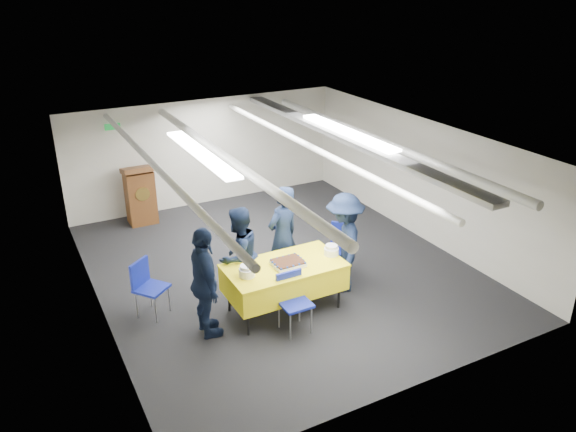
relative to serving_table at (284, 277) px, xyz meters
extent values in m
plane|color=black|center=(0.53, 1.20, -0.56)|extent=(7.00, 7.00, 0.00)
cube|color=beige|center=(0.53, 4.69, 0.59)|extent=(6.00, 0.02, 2.30)
cube|color=beige|center=(-2.46, 1.20, 0.59)|extent=(0.02, 7.00, 2.30)
cube|color=beige|center=(3.52, 1.20, 0.59)|extent=(0.02, 7.00, 2.30)
cube|color=silver|center=(0.53, 1.20, 1.73)|extent=(6.00, 7.00, 0.02)
cylinder|color=silver|center=(-1.47, 1.20, 1.62)|extent=(0.10, 6.90, 0.10)
cylinder|color=silver|center=(-0.37, 1.20, 1.58)|extent=(0.14, 6.90, 0.14)
cylinder|color=silver|center=(1.13, 1.20, 1.54)|extent=(0.10, 6.90, 0.10)
cylinder|color=silver|center=(2.43, 1.20, 1.50)|extent=(0.14, 6.90, 0.14)
cube|color=gray|center=(1.73, 1.20, 1.64)|extent=(0.28, 6.90, 0.08)
cube|color=white|center=(-0.77, 1.20, 1.71)|extent=(0.25, 2.60, 0.04)
cube|color=white|center=(1.83, 1.20, 1.71)|extent=(0.25, 2.60, 0.04)
cube|color=#0C591E|center=(-1.37, 4.67, 1.39)|extent=(0.30, 0.04, 0.12)
cylinder|color=black|center=(-0.76, -0.35, -0.38)|extent=(0.04, 0.04, 0.36)
cylinder|color=black|center=(0.76, -0.35, -0.38)|extent=(0.04, 0.04, 0.36)
cylinder|color=black|center=(-0.76, 0.35, -0.38)|extent=(0.04, 0.04, 0.36)
cylinder|color=black|center=(0.76, 0.35, -0.38)|extent=(0.04, 0.04, 0.36)
cube|color=yellow|center=(0.00, 0.00, -0.01)|extent=(1.73, 0.92, 0.39)
cube|color=yellow|center=(0.00, 0.00, 0.20)|extent=(1.75, 0.94, 0.03)
cube|color=white|center=(0.04, -0.04, 0.24)|extent=(0.45, 0.36, 0.05)
cube|color=black|center=(0.04, -0.04, 0.28)|extent=(0.43, 0.34, 0.02)
sphere|color=navy|center=(-0.15, -0.20, 0.28)|extent=(0.04, 0.04, 0.04)
sphere|color=navy|center=(-0.15, 0.12, 0.28)|extent=(0.04, 0.04, 0.04)
sphere|color=navy|center=(-0.05, -0.20, 0.28)|extent=(0.04, 0.04, 0.04)
sphere|color=navy|center=(-0.05, 0.12, 0.28)|extent=(0.04, 0.04, 0.04)
sphere|color=navy|center=(0.04, -0.20, 0.28)|extent=(0.04, 0.04, 0.04)
sphere|color=navy|center=(0.04, 0.12, 0.28)|extent=(0.04, 0.04, 0.04)
sphere|color=navy|center=(0.14, -0.20, 0.28)|extent=(0.04, 0.04, 0.04)
sphere|color=navy|center=(0.14, 0.12, 0.28)|extent=(0.04, 0.04, 0.04)
sphere|color=navy|center=(0.24, -0.20, 0.28)|extent=(0.04, 0.04, 0.04)
sphere|color=navy|center=(0.24, 0.12, 0.28)|extent=(0.04, 0.04, 0.04)
sphere|color=navy|center=(-0.17, -0.12, 0.28)|extent=(0.04, 0.04, 0.04)
sphere|color=navy|center=(0.26, -0.12, 0.28)|extent=(0.04, 0.04, 0.04)
sphere|color=navy|center=(-0.17, -0.04, 0.28)|extent=(0.04, 0.04, 0.04)
sphere|color=navy|center=(0.26, -0.04, 0.28)|extent=(0.04, 0.04, 0.04)
sphere|color=navy|center=(-0.17, 0.04, 0.28)|extent=(0.04, 0.04, 0.04)
sphere|color=navy|center=(0.26, 0.04, 0.28)|extent=(0.04, 0.04, 0.04)
cylinder|color=white|center=(-0.62, -0.05, 0.27)|extent=(0.23, 0.23, 0.12)
cylinder|color=white|center=(-0.62, -0.05, 0.36)|extent=(0.19, 0.19, 0.05)
cylinder|color=white|center=(0.79, -0.05, 0.27)|extent=(0.23, 0.23, 0.11)
cylinder|color=white|center=(0.79, -0.05, 0.35)|extent=(0.18, 0.18, 0.05)
cube|color=brown|center=(-1.07, 4.25, -0.01)|extent=(0.55, 0.45, 1.10)
cube|color=brown|center=(-1.07, 4.22, 0.59)|extent=(0.62, 0.53, 0.21)
cylinder|color=gold|center=(-1.07, 4.01, 0.14)|extent=(0.28, 0.02, 0.28)
cylinder|color=gray|center=(-0.29, -0.73, -0.34)|extent=(0.02, 0.02, 0.43)
cylinder|color=gray|center=(0.05, -0.73, -0.34)|extent=(0.02, 0.02, 0.43)
cylinder|color=gray|center=(-0.29, -0.39, -0.34)|extent=(0.02, 0.02, 0.43)
cylinder|color=gray|center=(0.05, -0.39, -0.34)|extent=(0.02, 0.02, 0.43)
cube|color=#132097|center=(-0.12, -0.56, -0.11)|extent=(0.42, 0.42, 0.04)
cube|color=#132097|center=(-0.12, -0.37, 0.11)|extent=(0.40, 0.04, 0.40)
cylinder|color=gray|center=(1.09, 0.57, -0.34)|extent=(0.02, 0.02, 0.43)
cylinder|color=gray|center=(1.31, 0.32, -0.34)|extent=(0.02, 0.02, 0.43)
cylinder|color=gray|center=(1.35, 0.80, -0.34)|extent=(0.02, 0.02, 0.43)
cylinder|color=gray|center=(1.57, 0.54, -0.34)|extent=(0.02, 0.02, 0.43)
cube|color=#132097|center=(1.33, 0.56, -0.11)|extent=(0.59, 0.59, 0.04)
cube|color=#132097|center=(1.47, 0.68, 0.11)|extent=(0.29, 0.33, 0.40)
cylinder|color=gray|center=(-1.82, 0.56, -0.34)|extent=(0.02, 0.02, 0.43)
cylinder|color=gray|center=(-1.56, 0.77, -0.34)|extent=(0.02, 0.02, 0.43)
cylinder|color=gray|center=(-2.04, 0.82, -0.34)|extent=(0.02, 0.02, 0.43)
cylinder|color=gray|center=(-1.77, 1.03, -0.34)|extent=(0.02, 0.02, 0.43)
cube|color=#132097|center=(-1.80, 0.80, -0.11)|extent=(0.59, 0.59, 0.04)
cube|color=#132097|center=(-1.91, 0.94, 0.11)|extent=(0.34, 0.28, 0.40)
imported|color=black|center=(0.36, 0.73, 0.29)|extent=(0.71, 0.57, 1.70)
imported|color=black|center=(-0.49, 0.56, 0.22)|extent=(0.94, 0.86, 1.56)
imported|color=black|center=(-1.25, -0.04, 0.26)|extent=(0.46, 0.99, 1.65)
imported|color=black|center=(1.13, 0.12, 0.26)|extent=(1.00, 1.22, 1.64)
camera|label=1|loc=(-3.37, -6.48, 4.18)|focal=35.00mm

